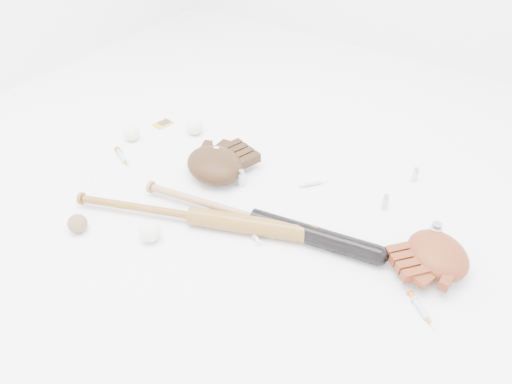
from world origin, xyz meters
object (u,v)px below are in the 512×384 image
Objects in this scene: bat_dark at (255,218)px; glove_dark at (215,164)px; pedestal at (217,165)px; bat_wood at (192,216)px.

bat_dark is 0.32m from glove_dark.
glove_dark reaches higher than pedestal.
bat_wood is 3.11× the size of glove_dark.
glove_dark is (-0.10, 0.26, 0.02)m from bat_wood.
bat_dark is 1.01× the size of bat_wood.
bat_wood is at bearing -159.25° from bat_dark.
glove_dark is 0.06m from pedestal.
glove_dark is 4.34× the size of pedestal.
pedestal is (-0.12, 0.30, -0.01)m from bat_wood.
glove_dark reaches higher than bat_dark.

